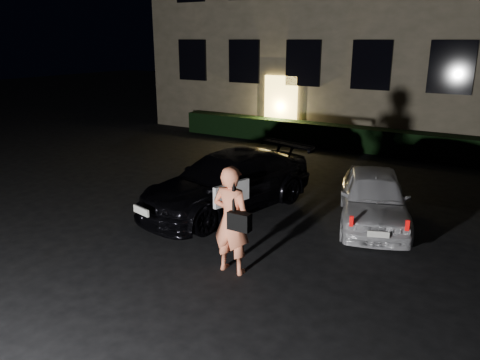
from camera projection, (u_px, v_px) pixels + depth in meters
The scene contains 5 objects.
ground at pixel (181, 267), 8.29m from camera, with size 80.00×80.00×0.00m, color black.
hedge at pixel (362, 139), 16.77m from camera, with size 15.00×0.70×0.85m, color black.
sedan at pixel (228, 182), 10.95m from camera, with size 2.93×4.94×1.34m.
hatch at pixel (374, 197), 10.13m from camera, with size 2.46×3.75×1.19m.
man at pixel (232, 220), 7.89m from camera, with size 0.78×0.46×1.90m.
Camera 1 is at (4.76, -5.87, 3.89)m, focal length 35.00 mm.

